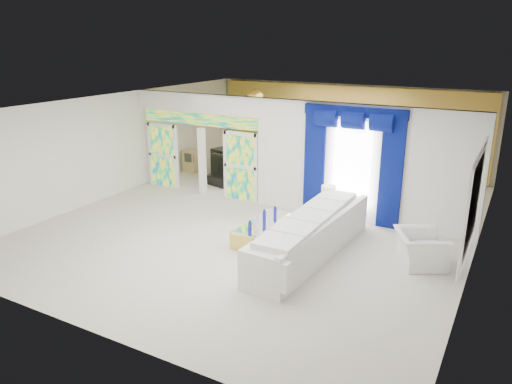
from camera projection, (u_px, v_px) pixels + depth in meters
The scene contains 22 objects.
floor at pixel (268, 218), 12.83m from camera, with size 12.00×12.00×0.00m, color #B7AF9E.
dividing_wall at pixel (363, 164), 12.22m from camera, with size 5.70×0.18×3.00m, color white.
dividing_header at pixel (198, 103), 14.16m from camera, with size 4.30×0.18×0.55m, color white.
stained_panel_left at pixel (163, 155), 15.34m from camera, with size 0.95×0.04×2.00m, color #994C3F.
stained_panel_right at pixel (241, 166), 14.02m from camera, with size 0.95×0.04×2.00m, color #994C3F.
stained_transom at pixel (199, 119), 14.31m from camera, with size 4.00×0.05×0.35m, color #994C3F.
window_pane at pixel (352, 166), 12.27m from camera, with size 1.00×0.02×2.30m, color white.
blue_drape_left at pixel (314, 164), 12.72m from camera, with size 0.55×0.10×2.80m, color #030941.
blue_drape_right at pixel (391, 173), 11.79m from camera, with size 0.55×0.10×2.80m, color #030941.
blue_pelmet at pixel (355, 112), 11.83m from camera, with size 2.60×0.12×0.25m, color #030941.
wall_mirror at pixel (474, 202), 9.24m from camera, with size 0.04×2.70×1.90m, color white.
gold_curtains at pixel (346, 127), 17.30m from camera, with size 9.70×0.12×2.90m, color #B4872B.
white_sofa at pixel (311, 238), 10.54m from camera, with size 0.92×4.28×0.81m, color silver.
coffee_table at pixel (263, 230), 11.47m from camera, with size 0.61×1.82×0.41m, color gold.
console_table at pixel (339, 217), 12.27m from camera, with size 1.27×0.40×0.42m, color white.
table_lamp at pixel (328, 197), 12.26m from camera, with size 0.36×0.36×0.58m, color white.
armchair at pixel (420, 249), 10.13m from camera, with size 1.07×0.93×0.69m, color silver.
grand_piano at pixel (245, 161), 16.85m from camera, with size 1.43×1.87×0.95m, color black.
piano_bench at pixel (219, 181), 15.61m from camera, with size 0.92×0.36×0.31m, color black.
tv_console at pixel (192, 160), 17.25m from camera, with size 0.54×0.49×0.78m, color tan.
chandelier at pixel (255, 98), 15.93m from camera, with size 0.60×0.60×0.60m, color gold.
decanters at pixel (262, 219), 11.35m from camera, with size 0.21×1.28×0.27m.
Camera 1 is at (5.56, -10.67, 4.53)m, focal length 34.19 mm.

